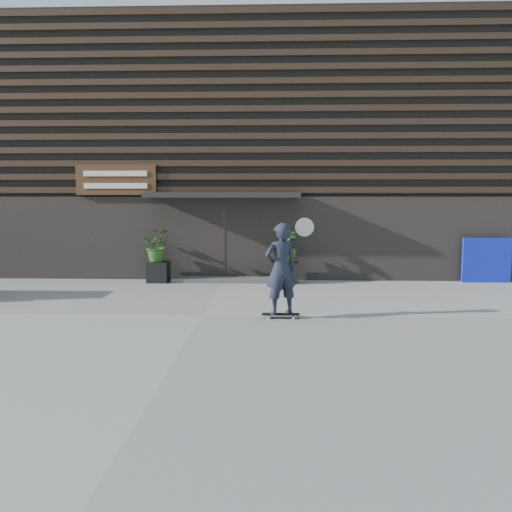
{
  "coord_description": "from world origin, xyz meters",
  "views": [
    {
      "loc": [
        1.57,
        -11.25,
        2.55
      ],
      "look_at": [
        1.08,
        1.59,
        1.1
      ],
      "focal_mm": 38.02,
      "sensor_mm": 36.0,
      "label": 1
    }
  ],
  "objects_px": {
    "planter_pot_right": "(288,273)",
    "skateboarder": "(281,269)",
    "planter_pot_left": "(158,272)",
    "blue_tarp": "(486,260)"
  },
  "relations": [
    {
      "from": "planter_pot_left",
      "to": "planter_pot_right",
      "type": "relative_size",
      "value": 1.0
    },
    {
      "from": "planter_pot_left",
      "to": "skateboarder",
      "type": "bearing_deg",
      "value": -52.16
    },
    {
      "from": "skateboarder",
      "to": "planter_pot_right",
      "type": "bearing_deg",
      "value": 87.08
    },
    {
      "from": "planter_pot_right",
      "to": "blue_tarp",
      "type": "distance_m",
      "value": 5.83
    },
    {
      "from": "blue_tarp",
      "to": "skateboarder",
      "type": "distance_m",
      "value": 7.78
    },
    {
      "from": "planter_pot_left",
      "to": "skateboarder",
      "type": "height_order",
      "value": "skateboarder"
    },
    {
      "from": "planter_pot_right",
      "to": "skateboarder",
      "type": "relative_size",
      "value": 0.3
    },
    {
      "from": "planter_pot_left",
      "to": "planter_pot_right",
      "type": "xyz_separation_m",
      "value": [
        3.8,
        0.0,
        0.0
      ]
    },
    {
      "from": "planter_pot_right",
      "to": "blue_tarp",
      "type": "height_order",
      "value": "blue_tarp"
    },
    {
      "from": "skateboarder",
      "to": "blue_tarp",
      "type": "bearing_deg",
      "value": 38.97
    }
  ]
}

